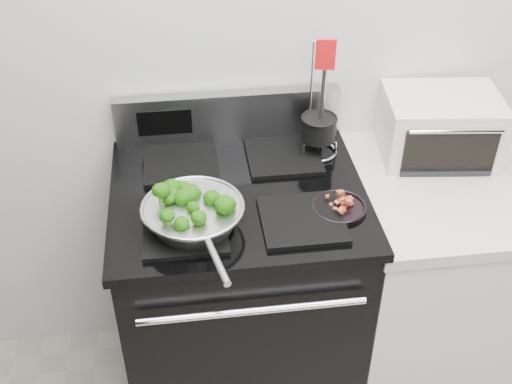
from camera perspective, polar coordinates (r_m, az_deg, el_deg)
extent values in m
cube|color=silver|center=(2.13, 5.50, 14.90)|extent=(4.00, 0.02, 2.70)
cube|color=black|center=(2.31, -1.41, -9.73)|extent=(0.76, 0.66, 0.92)
cube|color=black|center=(2.00, -1.61, -0.29)|extent=(0.79, 0.69, 0.03)
cube|color=#99999E|center=(2.19, -2.52, 6.68)|extent=(0.76, 0.05, 0.18)
cube|color=black|center=(1.84, -6.32, -3.32)|extent=(0.24, 0.24, 0.01)
cube|color=black|center=(1.87, 4.13, -2.46)|extent=(0.24, 0.24, 0.01)
cube|color=black|center=(2.12, -6.70, 2.57)|extent=(0.24, 0.24, 0.01)
cube|color=black|center=(2.14, 2.42, 3.25)|extent=(0.24, 0.24, 0.01)
cube|color=white|center=(2.47, 14.78, -8.23)|extent=(0.60, 0.66, 0.88)
cube|color=beige|center=(2.18, 16.62, 0.39)|extent=(0.62, 0.68, 0.04)
torus|color=silver|center=(1.82, -5.66, -1.31)|extent=(0.30, 0.30, 0.01)
cylinder|color=silver|center=(1.65, -3.50, -6.13)|extent=(0.06, 0.18, 0.02)
cylinder|color=black|center=(1.93, 7.38, -1.42)|extent=(0.16, 0.16, 0.01)
cylinder|color=black|center=(2.12, 5.59, 5.65)|extent=(0.11, 0.11, 0.08)
cylinder|color=black|center=(2.08, 5.74, 7.87)|extent=(0.01, 0.01, 0.25)
cube|color=red|center=(2.00, 6.05, 12.22)|extent=(0.06, 0.02, 0.10)
cube|color=silver|center=(2.25, 16.00, 5.70)|extent=(0.40, 0.32, 0.22)
cube|color=black|center=(2.15, 17.28, 3.47)|extent=(0.30, 0.04, 0.15)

